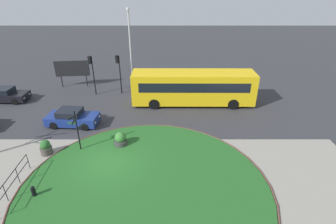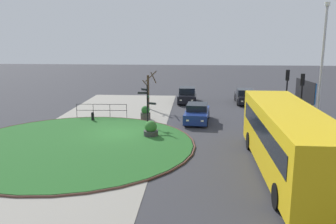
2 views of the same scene
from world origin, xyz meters
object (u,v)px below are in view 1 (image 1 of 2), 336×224
object	(u,v)px
bus_yellow	(194,87)
car_near_lane	(73,118)
signpost_directional	(77,128)
planter_near_signpost	(47,148)
billboard_left	(73,69)
traffic_light_near	(92,67)
bollard_foreground	(34,191)
lamppost_tall	(131,49)
planter_kerbside	(121,140)
traffic_light_far	(119,66)
car_far_lane	(6,95)

from	to	relation	value
bus_yellow	car_near_lane	size ratio (longest dim) A/B	2.70
signpost_directional	planter_near_signpost	size ratio (longest dim) A/B	2.84
car_near_lane	billboard_left	xyz separation A→B (m)	(-2.68, 8.81, 1.39)
bus_yellow	car_near_lane	distance (m)	11.09
traffic_light_near	billboard_left	bearing A→B (deg)	-27.56
bollard_foreground	lamppost_tall	bearing A→B (deg)	77.24
bollard_foreground	planter_kerbside	bearing A→B (deg)	51.80
signpost_directional	traffic_light_far	size ratio (longest dim) A/B	0.76
planter_kerbside	bus_yellow	bearing A→B (deg)	51.32
signpost_directional	traffic_light_near	xyz separation A→B (m)	(-1.57, 10.19, 1.17)
car_far_lane	planter_kerbside	bearing A→B (deg)	-30.67
signpost_directional	bus_yellow	size ratio (longest dim) A/B	0.27
billboard_left	car_near_lane	bearing A→B (deg)	-79.36
lamppost_tall	planter_kerbside	xyz separation A→B (m)	(0.41, -10.61, -4.03)
signpost_directional	car_far_lane	distance (m)	13.02
car_far_lane	billboard_left	world-z (taller)	billboard_left
planter_kerbside	traffic_light_far	bearing A→B (deg)	99.49
car_far_lane	planter_near_signpost	size ratio (longest dim) A/B	3.91
traffic_light_far	lamppost_tall	size ratio (longest dim) A/B	0.48
bus_yellow	lamppost_tall	bearing A→B (deg)	-28.51
car_near_lane	planter_kerbside	size ratio (longest dim) A/B	3.91
bus_yellow	car_near_lane	xyz separation A→B (m)	(-10.21, -4.19, -1.05)
planter_kerbside	car_near_lane	bearing A→B (deg)	145.76
signpost_directional	bus_yellow	distance (m)	11.56
traffic_light_far	planter_near_signpost	world-z (taller)	traffic_light_far
traffic_light_far	lamppost_tall	bearing A→B (deg)	-136.21
lamppost_tall	billboard_left	world-z (taller)	lamppost_tall
car_far_lane	traffic_light_near	xyz separation A→B (m)	(8.32, 1.79, 2.32)
lamppost_tall	billboard_left	bearing A→B (deg)	169.72
bus_yellow	car_far_lane	xyz separation A→B (m)	(-18.41, 0.59, -1.06)
car_near_lane	planter_near_signpost	distance (m)	4.08
billboard_left	planter_kerbside	world-z (taller)	billboard_left
bus_yellow	traffic_light_far	bearing A→B (deg)	-19.59
car_near_lane	car_far_lane	bearing A→B (deg)	154.26
signpost_directional	lamppost_tall	distance (m)	11.77
bus_yellow	planter_kerbside	distance (m)	9.32
traffic_light_far	planter_near_signpost	size ratio (longest dim) A/B	3.73
signpost_directional	lamppost_tall	bearing A→B (deg)	78.15
signpost_directional	car_near_lane	world-z (taller)	signpost_directional
car_near_lane	traffic_light_far	xyz separation A→B (m)	(2.78, 6.88, 2.30)
traffic_light_near	lamppost_tall	bearing A→B (deg)	-154.56
traffic_light_near	billboard_left	distance (m)	3.70
signpost_directional	bollard_foreground	bearing A→B (deg)	-105.04
traffic_light_near	billboard_left	world-z (taller)	traffic_light_near
bus_yellow	planter_near_signpost	distance (m)	13.56
traffic_light_near	lamppost_tall	xyz separation A→B (m)	(3.92, 1.01, 1.55)
traffic_light_near	car_near_lane	bearing A→B (deg)	99.92
car_far_lane	traffic_light_far	size ratio (longest dim) A/B	1.05
lamppost_tall	traffic_light_near	bearing A→B (deg)	-165.52
car_far_lane	car_near_lane	bearing A→B (deg)	-29.23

